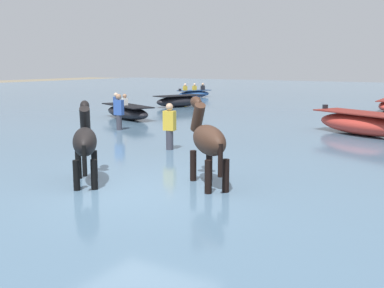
{
  "coord_description": "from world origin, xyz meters",
  "views": [
    {
      "loc": [
        5.5,
        -6.79,
        2.71
      ],
      "look_at": [
        -0.31,
        2.4,
        0.84
      ],
      "focal_mm": 44.15,
      "sensor_mm": 36.0,
      "label": 1
    }
  ],
  "objects_px": {
    "boat_far_inshore": "(179,101)",
    "person_onlooker_left": "(170,131)",
    "horse_trailing_black": "(85,143)",
    "person_wading_close": "(119,115)",
    "boat_near_starboard": "(363,124)",
    "boat_distant_west": "(194,93)",
    "boat_far_offshore": "(127,112)",
    "horse_lead_dark_bay": "(208,142)"
  },
  "relations": [
    {
      "from": "person_wading_close",
      "to": "boat_near_starboard",
      "type": "bearing_deg",
      "value": 24.44
    },
    {
      "from": "boat_far_inshore",
      "to": "boat_near_starboard",
      "type": "relative_size",
      "value": 0.84
    },
    {
      "from": "person_wading_close",
      "to": "boat_far_offshore",
      "type": "bearing_deg",
      "value": 125.29
    },
    {
      "from": "horse_lead_dark_bay",
      "to": "person_wading_close",
      "type": "height_order",
      "value": "horse_lead_dark_bay"
    },
    {
      "from": "boat_far_inshore",
      "to": "boat_far_offshore",
      "type": "xyz_separation_m",
      "value": [
        1.27,
        -5.92,
        -0.01
      ]
    },
    {
      "from": "boat_far_inshore",
      "to": "horse_lead_dark_bay",
      "type": "bearing_deg",
      "value": -54.28
    },
    {
      "from": "boat_near_starboard",
      "to": "person_onlooker_left",
      "type": "bearing_deg",
      "value": -124.15
    },
    {
      "from": "person_onlooker_left",
      "to": "horse_trailing_black",
      "type": "bearing_deg",
      "value": -79.87
    },
    {
      "from": "boat_far_inshore",
      "to": "person_wading_close",
      "type": "height_order",
      "value": "person_wading_close"
    },
    {
      "from": "boat_near_starboard",
      "to": "boat_distant_west",
      "type": "bearing_deg",
      "value": 140.08
    },
    {
      "from": "boat_far_inshore",
      "to": "boat_far_offshore",
      "type": "height_order",
      "value": "boat_far_offshore"
    },
    {
      "from": "person_wading_close",
      "to": "horse_trailing_black",
      "type": "bearing_deg",
      "value": -53.97
    },
    {
      "from": "person_onlooker_left",
      "to": "person_wading_close",
      "type": "xyz_separation_m",
      "value": [
        -3.77,
        2.23,
        0.0
      ]
    },
    {
      "from": "person_wading_close",
      "to": "boat_distant_west",
      "type": "bearing_deg",
      "value": 112.59
    },
    {
      "from": "horse_lead_dark_bay",
      "to": "horse_trailing_black",
      "type": "relative_size",
      "value": 1.05
    },
    {
      "from": "horse_lead_dark_bay",
      "to": "boat_distant_west",
      "type": "bearing_deg",
      "value": 122.66
    },
    {
      "from": "horse_trailing_black",
      "to": "person_wading_close",
      "type": "height_order",
      "value": "horse_trailing_black"
    },
    {
      "from": "horse_trailing_black",
      "to": "boat_far_inshore",
      "type": "height_order",
      "value": "horse_trailing_black"
    },
    {
      "from": "boat_far_inshore",
      "to": "boat_distant_west",
      "type": "distance_m",
      "value": 7.13
    },
    {
      "from": "boat_far_inshore",
      "to": "person_wading_close",
      "type": "distance_m",
      "value": 9.28
    },
    {
      "from": "boat_near_starboard",
      "to": "person_wading_close",
      "type": "xyz_separation_m",
      "value": [
        -7.64,
        -3.47,
        0.15
      ]
    },
    {
      "from": "boat_far_offshore",
      "to": "person_onlooker_left",
      "type": "relative_size",
      "value": 2.1
    },
    {
      "from": "boat_near_starboard",
      "to": "horse_lead_dark_bay",
      "type": "bearing_deg",
      "value": -96.88
    },
    {
      "from": "boat_near_starboard",
      "to": "boat_distant_west",
      "type": "relative_size",
      "value": 1.4
    },
    {
      "from": "horse_lead_dark_bay",
      "to": "person_wading_close",
      "type": "xyz_separation_m",
      "value": [
        -6.62,
        5.01,
        -0.34
      ]
    },
    {
      "from": "boat_near_starboard",
      "to": "horse_trailing_black",
      "type": "bearing_deg",
      "value": -108.25
    },
    {
      "from": "boat_far_inshore",
      "to": "person_wading_close",
      "type": "xyz_separation_m",
      "value": [
        3.23,
        -8.69,
        0.21
      ]
    },
    {
      "from": "boat_distant_west",
      "to": "person_onlooker_left",
      "type": "relative_size",
      "value": 1.62
    },
    {
      "from": "boat_distant_west",
      "to": "person_onlooker_left",
      "type": "bearing_deg",
      "value": -59.9
    },
    {
      "from": "boat_far_inshore",
      "to": "boat_distant_west",
      "type": "xyz_separation_m",
      "value": [
        -3.06,
        6.44,
        -0.04
      ]
    },
    {
      "from": "person_onlooker_left",
      "to": "boat_near_starboard",
      "type": "bearing_deg",
      "value": 55.85
    },
    {
      "from": "horse_lead_dark_bay",
      "to": "boat_far_offshore",
      "type": "relative_size",
      "value": 0.59
    },
    {
      "from": "boat_far_inshore",
      "to": "person_onlooker_left",
      "type": "xyz_separation_m",
      "value": [
        7.0,
        -10.93,
        0.21
      ]
    },
    {
      "from": "boat_far_offshore",
      "to": "person_wading_close",
      "type": "xyz_separation_m",
      "value": [
        1.96,
        -2.77,
        0.22
      ]
    },
    {
      "from": "boat_far_offshore",
      "to": "boat_near_starboard",
      "type": "height_order",
      "value": "boat_far_offshore"
    },
    {
      "from": "boat_far_offshore",
      "to": "boat_distant_west",
      "type": "xyz_separation_m",
      "value": [
        -4.33,
        12.36,
        -0.03
      ]
    },
    {
      "from": "boat_distant_west",
      "to": "person_onlooker_left",
      "type": "height_order",
      "value": "person_onlooker_left"
    },
    {
      "from": "boat_far_inshore",
      "to": "boat_near_starboard",
      "type": "height_order",
      "value": "boat_near_starboard"
    },
    {
      "from": "horse_lead_dark_bay",
      "to": "boat_far_inshore",
      "type": "xyz_separation_m",
      "value": [
        -9.85,
        13.7,
        -0.55
      ]
    },
    {
      "from": "boat_far_offshore",
      "to": "person_wading_close",
      "type": "height_order",
      "value": "person_wading_close"
    },
    {
      "from": "person_onlooker_left",
      "to": "person_wading_close",
      "type": "height_order",
      "value": "same"
    },
    {
      "from": "person_onlooker_left",
      "to": "horse_lead_dark_bay",
      "type": "bearing_deg",
      "value": -44.29
    }
  ]
}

